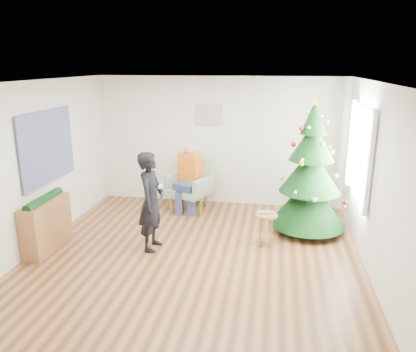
% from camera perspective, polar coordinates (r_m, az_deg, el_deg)
% --- Properties ---
extents(floor, '(5.00, 5.00, 0.00)m').
position_cam_1_polar(floor, '(6.35, -1.84, -11.03)').
color(floor, brown).
rests_on(floor, ground).
extents(ceiling, '(5.00, 5.00, 0.00)m').
position_cam_1_polar(ceiling, '(5.68, -2.07, 13.12)').
color(ceiling, white).
rests_on(ceiling, wall_back).
extents(wall_back, '(5.00, 0.00, 5.00)m').
position_cam_1_polar(wall_back, '(8.28, 1.54, 4.88)').
color(wall_back, silver).
rests_on(wall_back, floor).
extents(wall_front, '(5.00, 0.00, 5.00)m').
position_cam_1_polar(wall_front, '(3.61, -10.06, -10.03)').
color(wall_front, silver).
rests_on(wall_front, floor).
extents(wall_left, '(0.00, 5.00, 5.00)m').
position_cam_1_polar(wall_left, '(6.82, -22.98, 1.27)').
color(wall_left, silver).
rests_on(wall_left, floor).
extents(wall_right, '(0.00, 5.00, 5.00)m').
position_cam_1_polar(wall_right, '(5.92, 22.49, -0.74)').
color(wall_right, silver).
rests_on(wall_right, floor).
extents(window_panel, '(0.04, 1.30, 1.40)m').
position_cam_1_polar(window_panel, '(6.82, 20.67, 3.23)').
color(window_panel, white).
rests_on(window_panel, wall_right).
extents(curtains, '(0.05, 1.75, 1.50)m').
position_cam_1_polar(curtains, '(6.81, 20.43, 3.24)').
color(curtains, white).
rests_on(curtains, wall_right).
extents(christmas_tree, '(1.29, 1.29, 2.34)m').
position_cam_1_polar(christmas_tree, '(7.07, 14.21, 0.44)').
color(christmas_tree, '#3F2816').
rests_on(christmas_tree, floor).
extents(stool, '(0.35, 0.35, 0.53)m').
position_cam_1_polar(stool, '(6.63, 8.13, -7.40)').
color(stool, brown).
rests_on(stool, floor).
extents(laptop, '(0.31, 0.21, 0.02)m').
position_cam_1_polar(laptop, '(6.53, 8.22, -5.22)').
color(laptop, silver).
rests_on(laptop, stool).
extents(armchair, '(0.99, 0.97, 1.03)m').
position_cam_1_polar(armchair, '(8.12, -2.47, -2.04)').
color(armchair, gray).
rests_on(armchair, floor).
extents(seated_person, '(0.57, 0.73, 1.34)m').
position_cam_1_polar(seated_person, '(7.98, -2.77, -0.01)').
color(seated_person, navy).
rests_on(seated_person, armchair).
extents(standing_man, '(0.39, 0.58, 1.57)m').
position_cam_1_polar(standing_man, '(6.33, -7.99, -3.55)').
color(standing_man, black).
rests_on(standing_man, floor).
extents(game_controller, '(0.04, 0.13, 0.04)m').
position_cam_1_polar(game_controller, '(6.17, -6.69, -1.45)').
color(game_controller, white).
rests_on(game_controller, standing_man).
extents(console, '(0.32, 1.00, 0.80)m').
position_cam_1_polar(console, '(6.86, -21.77, -6.46)').
color(console, brown).
rests_on(console, floor).
extents(garland, '(0.14, 0.90, 0.14)m').
position_cam_1_polar(garland, '(6.72, -22.13, -3.13)').
color(garland, black).
rests_on(garland, console).
extents(tapestry, '(0.03, 1.50, 1.15)m').
position_cam_1_polar(tapestry, '(7.00, -21.63, 3.85)').
color(tapestry, black).
rests_on(tapestry, wall_left).
extents(framed_picture, '(0.52, 0.05, 0.42)m').
position_cam_1_polar(framed_picture, '(8.19, 0.13, 8.66)').
color(framed_picture, tan).
rests_on(framed_picture, wall_back).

